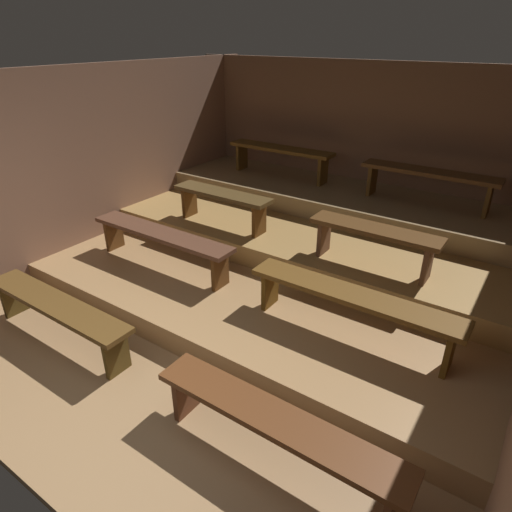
{
  "coord_description": "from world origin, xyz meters",
  "views": [
    {
      "loc": [
        2.46,
        -1.18,
        2.86
      ],
      "look_at": [
        -0.07,
        2.5,
        0.6
      ],
      "focal_mm": 31.1,
      "sensor_mm": 36.0,
      "label": 1
    }
  ],
  "objects_px": {
    "bench_floor_left": "(57,309)",
    "bench_middle_right": "(374,236)",
    "bench_middle_left": "(222,199)",
    "bench_upper_right": "(429,177)",
    "bench_lower_left": "(161,238)",
    "bench_upper_left": "(280,153)",
    "bench_lower_right": "(352,301)",
    "bench_floor_right": "(275,425)"
  },
  "relations": [
    {
      "from": "bench_middle_right",
      "to": "bench_floor_right",
      "type": "bearing_deg",
      "value": -83.93
    },
    {
      "from": "bench_floor_right",
      "to": "bench_middle_left",
      "type": "distance_m",
      "value": 3.38
    },
    {
      "from": "bench_lower_left",
      "to": "bench_upper_right",
      "type": "distance_m",
      "value": 3.52
    },
    {
      "from": "bench_middle_right",
      "to": "bench_upper_right",
      "type": "xyz_separation_m",
      "value": [
        0.09,
        1.6,
        0.28
      ]
    },
    {
      "from": "bench_lower_left",
      "to": "bench_upper_left",
      "type": "xyz_separation_m",
      "value": [
        0.09,
        2.55,
        0.53
      ]
    },
    {
      "from": "bench_upper_left",
      "to": "bench_upper_right",
      "type": "xyz_separation_m",
      "value": [
        2.27,
        0.0,
        0.0
      ]
    },
    {
      "from": "bench_floor_right",
      "to": "bench_lower_left",
      "type": "xyz_separation_m",
      "value": [
        -2.53,
        1.42,
        0.27
      ]
    },
    {
      "from": "bench_floor_right",
      "to": "bench_middle_left",
      "type": "bearing_deg",
      "value": 134.57
    },
    {
      "from": "bench_lower_right",
      "to": "bench_upper_left",
      "type": "relative_size",
      "value": 1.17
    },
    {
      "from": "bench_floor_left",
      "to": "bench_middle_right",
      "type": "relative_size",
      "value": 1.39
    },
    {
      "from": "bench_floor_right",
      "to": "bench_upper_left",
      "type": "xyz_separation_m",
      "value": [
        -2.44,
        3.98,
        0.79
      ]
    },
    {
      "from": "bench_floor_left",
      "to": "bench_upper_right",
      "type": "bearing_deg",
      "value": 58.5
    },
    {
      "from": "bench_lower_left",
      "to": "bench_middle_right",
      "type": "distance_m",
      "value": 2.48
    },
    {
      "from": "bench_floor_left",
      "to": "bench_upper_left",
      "type": "distance_m",
      "value": 4.06
    },
    {
      "from": "bench_floor_right",
      "to": "bench_upper_right",
      "type": "relative_size",
      "value": 1.13
    },
    {
      "from": "bench_floor_left",
      "to": "bench_upper_left",
      "type": "xyz_separation_m",
      "value": [
        0.16,
        3.98,
        0.79
      ]
    },
    {
      "from": "bench_floor_right",
      "to": "bench_upper_right",
      "type": "distance_m",
      "value": 4.06
    },
    {
      "from": "bench_lower_left",
      "to": "bench_middle_left",
      "type": "xyz_separation_m",
      "value": [
        0.19,
        0.96,
        0.25
      ]
    },
    {
      "from": "bench_lower_right",
      "to": "bench_upper_left",
      "type": "distance_m",
      "value": 3.52
    },
    {
      "from": "bench_middle_left",
      "to": "bench_upper_left",
      "type": "bearing_deg",
      "value": 93.28
    },
    {
      "from": "bench_floor_right",
      "to": "bench_middle_right",
      "type": "height_order",
      "value": "bench_middle_right"
    },
    {
      "from": "bench_floor_right",
      "to": "bench_middle_left",
      "type": "xyz_separation_m",
      "value": [
        -2.34,
        2.38,
        0.52
      ]
    },
    {
      "from": "bench_lower_left",
      "to": "bench_upper_left",
      "type": "height_order",
      "value": "bench_upper_left"
    },
    {
      "from": "bench_middle_left",
      "to": "bench_lower_left",
      "type": "bearing_deg",
      "value": -100.98
    },
    {
      "from": "bench_middle_right",
      "to": "bench_upper_right",
      "type": "relative_size",
      "value": 0.82
    },
    {
      "from": "bench_floor_right",
      "to": "bench_lower_right",
      "type": "distance_m",
      "value": 1.45
    },
    {
      "from": "bench_lower_left",
      "to": "bench_upper_left",
      "type": "distance_m",
      "value": 2.61
    },
    {
      "from": "bench_floor_left",
      "to": "bench_middle_left",
      "type": "bearing_deg",
      "value": 83.93
    },
    {
      "from": "bench_lower_left",
      "to": "bench_middle_left",
      "type": "relative_size",
      "value": 1.43
    },
    {
      "from": "bench_floor_right",
      "to": "bench_lower_right",
      "type": "bearing_deg",
      "value": 92.71
    },
    {
      "from": "bench_upper_left",
      "to": "bench_lower_left",
      "type": "bearing_deg",
      "value": -92.12
    },
    {
      "from": "bench_upper_left",
      "to": "bench_upper_right",
      "type": "relative_size",
      "value": 1.0
    },
    {
      "from": "bench_lower_left",
      "to": "bench_upper_left",
      "type": "bearing_deg",
      "value": 87.88
    },
    {
      "from": "bench_floor_left",
      "to": "bench_middle_left",
      "type": "relative_size",
      "value": 1.39
    },
    {
      "from": "bench_lower_right",
      "to": "bench_middle_left",
      "type": "distance_m",
      "value": 2.48
    },
    {
      "from": "bench_lower_left",
      "to": "bench_upper_right",
      "type": "height_order",
      "value": "bench_upper_right"
    },
    {
      "from": "bench_middle_right",
      "to": "bench_upper_left",
      "type": "xyz_separation_m",
      "value": [
        -2.18,
        1.6,
        0.28
      ]
    },
    {
      "from": "bench_middle_left",
      "to": "bench_upper_right",
      "type": "xyz_separation_m",
      "value": [
        2.18,
        1.6,
        0.28
      ]
    },
    {
      "from": "bench_lower_right",
      "to": "bench_floor_left",
      "type": "bearing_deg",
      "value": -150.68
    },
    {
      "from": "bench_lower_right",
      "to": "bench_middle_left",
      "type": "xyz_separation_m",
      "value": [
        -2.28,
        0.96,
        0.25
      ]
    },
    {
      "from": "bench_middle_right",
      "to": "bench_floor_left",
      "type": "bearing_deg",
      "value": -134.57
    },
    {
      "from": "bench_floor_left",
      "to": "bench_middle_right",
      "type": "xyz_separation_m",
      "value": [
        2.34,
        2.38,
        0.52
      ]
    }
  ]
}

